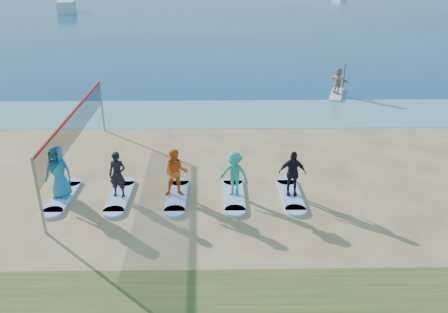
{
  "coord_description": "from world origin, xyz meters",
  "views": [
    {
      "loc": [
        -0.67,
        -12.41,
        7.35
      ],
      "look_at": [
        -0.43,
        2.0,
        1.1
      ],
      "focal_mm": 35.0,
      "sensor_mm": 36.0,
      "label": 1
    }
  ],
  "objects_px": {
    "surfboard_1": "(120,197)",
    "volleyball_net": "(76,124)",
    "student_2": "(176,173)",
    "student_3": "(234,174)",
    "paddleboarder": "(338,81)",
    "boat_offshore_a": "(67,12)",
    "paddleboard": "(337,94)",
    "surfboard_0": "(62,197)",
    "student_4": "(292,173)",
    "surfboard_3": "(234,196)",
    "student_1": "(117,174)",
    "student_0": "(58,172)",
    "surfboard_2": "(177,196)",
    "surfboard_4": "(291,195)"
  },
  "relations": [
    {
      "from": "paddleboard",
      "to": "student_1",
      "type": "relative_size",
      "value": 1.86
    },
    {
      "from": "student_3",
      "to": "student_2",
      "type": "bearing_deg",
      "value": -156.27
    },
    {
      "from": "surfboard_4",
      "to": "student_1",
      "type": "bearing_deg",
      "value": 180.0
    },
    {
      "from": "paddleboard",
      "to": "paddleboarder",
      "type": "distance_m",
      "value": 0.86
    },
    {
      "from": "student_0",
      "to": "surfboard_2",
      "type": "height_order",
      "value": "student_0"
    },
    {
      "from": "student_0",
      "to": "surfboard_3",
      "type": "bearing_deg",
      "value": 5.92
    },
    {
      "from": "volleyball_net",
      "to": "surfboard_4",
      "type": "relative_size",
      "value": 4.13
    },
    {
      "from": "surfboard_0",
      "to": "student_0",
      "type": "relative_size",
      "value": 1.19
    },
    {
      "from": "student_0",
      "to": "student_1",
      "type": "bearing_deg",
      "value": 5.92
    },
    {
      "from": "paddleboard",
      "to": "surfboard_0",
      "type": "distance_m",
      "value": 18.35
    },
    {
      "from": "volleyball_net",
      "to": "boat_offshore_a",
      "type": "height_order",
      "value": "volleyball_net"
    },
    {
      "from": "surfboard_1",
      "to": "surfboard_4",
      "type": "distance_m",
      "value": 5.96
    },
    {
      "from": "surfboard_1",
      "to": "volleyball_net",
      "type": "bearing_deg",
      "value": 130.01
    },
    {
      "from": "paddleboarder",
      "to": "student_4",
      "type": "xyz_separation_m",
      "value": [
        -4.94,
        -13.06,
        -0.03
      ]
    },
    {
      "from": "paddleboard",
      "to": "student_2",
      "type": "relative_size",
      "value": 1.77
    },
    {
      "from": "paddleboarder",
      "to": "boat_offshore_a",
      "type": "xyz_separation_m",
      "value": [
        -34.29,
        56.21,
        -0.92
      ]
    },
    {
      "from": "surfboard_1",
      "to": "surfboard_4",
      "type": "relative_size",
      "value": 1.0
    },
    {
      "from": "paddleboarder",
      "to": "surfboard_4",
      "type": "xyz_separation_m",
      "value": [
        -4.94,
        -13.06,
        -0.88
      ]
    },
    {
      "from": "surfboard_0",
      "to": "student_4",
      "type": "height_order",
      "value": "student_4"
    },
    {
      "from": "surfboard_0",
      "to": "surfboard_4",
      "type": "height_order",
      "value": "same"
    },
    {
      "from": "surfboard_4",
      "to": "student_2",
      "type": "bearing_deg",
      "value": 180.0
    },
    {
      "from": "surfboard_0",
      "to": "surfboard_2",
      "type": "distance_m",
      "value": 3.97
    },
    {
      "from": "student_3",
      "to": "volleyball_net",
      "type": "bearing_deg",
      "value": -177.73
    },
    {
      "from": "paddleboard",
      "to": "student_4",
      "type": "height_order",
      "value": "student_4"
    },
    {
      "from": "volleyball_net",
      "to": "paddleboarder",
      "type": "bearing_deg",
      "value": 39.86
    },
    {
      "from": "volleyball_net",
      "to": "student_0",
      "type": "bearing_deg",
      "value": -90.75
    },
    {
      "from": "student_2",
      "to": "boat_offshore_a",
      "type": "bearing_deg",
      "value": 105.83
    },
    {
      "from": "surfboard_2",
      "to": "student_3",
      "type": "bearing_deg",
      "value": 0.0
    },
    {
      "from": "volleyball_net",
      "to": "boat_offshore_a",
      "type": "relative_size",
      "value": 1.2
    },
    {
      "from": "student_1",
      "to": "student_4",
      "type": "xyz_separation_m",
      "value": [
        5.96,
        0.0,
        -0.0
      ]
    },
    {
      "from": "volleyball_net",
      "to": "paddleboarder",
      "type": "xyz_separation_m",
      "value": [
        12.86,
        10.73,
        -0.98
      ]
    },
    {
      "from": "paddleboard",
      "to": "student_4",
      "type": "relative_size",
      "value": 1.87
    },
    {
      "from": "student_1",
      "to": "surfboard_1",
      "type": "bearing_deg",
      "value": -82.49
    },
    {
      "from": "surfboard_0",
      "to": "student_0",
      "type": "bearing_deg",
      "value": 90.0
    },
    {
      "from": "boat_offshore_a",
      "to": "paddleboarder",
      "type": "bearing_deg",
      "value": -71.84
    },
    {
      "from": "student_1",
      "to": "student_3",
      "type": "distance_m",
      "value": 3.97
    },
    {
      "from": "volleyball_net",
      "to": "student_2",
      "type": "bearing_deg",
      "value": -30.59
    },
    {
      "from": "boat_offshore_a",
      "to": "student_2",
      "type": "relative_size",
      "value": 4.48
    },
    {
      "from": "volleyball_net",
      "to": "surfboard_1",
      "type": "relative_size",
      "value": 4.13
    },
    {
      "from": "paddleboard",
      "to": "surfboard_2",
      "type": "xyz_separation_m",
      "value": [
        -8.91,
        -13.06,
        -0.01
      ]
    },
    {
      "from": "volleyball_net",
      "to": "student_2",
      "type": "xyz_separation_m",
      "value": [
        3.94,
        -2.33,
        -0.97
      ]
    },
    {
      "from": "boat_offshore_a",
      "to": "student_2",
      "type": "distance_m",
      "value": 73.78
    },
    {
      "from": "student_0",
      "to": "surfboard_4",
      "type": "xyz_separation_m",
      "value": [
        7.95,
        -0.0,
        -0.97
      ]
    },
    {
      "from": "paddleboard",
      "to": "surfboard_1",
      "type": "relative_size",
      "value": 1.36
    },
    {
      "from": "student_0",
      "to": "surfboard_0",
      "type": "bearing_deg",
      "value": -84.08
    },
    {
      "from": "paddleboarder",
      "to": "surfboard_3",
      "type": "xyz_separation_m",
      "value": [
        -6.93,
        -13.06,
        -0.88
      ]
    },
    {
      "from": "surfboard_0",
      "to": "student_1",
      "type": "xyz_separation_m",
      "value": [
        1.99,
        0.0,
        0.85
      ]
    },
    {
      "from": "student_3",
      "to": "surfboard_4",
      "type": "distance_m",
      "value": 2.16
    },
    {
      "from": "surfboard_1",
      "to": "student_4",
      "type": "relative_size",
      "value": 1.37
    },
    {
      "from": "student_3",
      "to": "student_4",
      "type": "distance_m",
      "value": 1.99
    }
  ]
}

